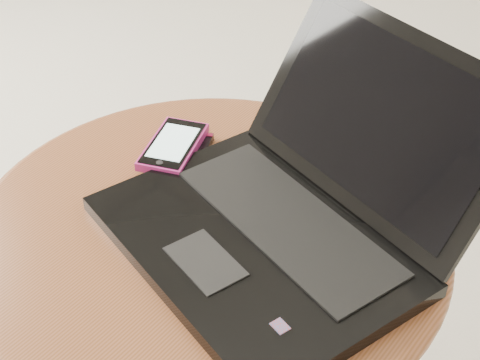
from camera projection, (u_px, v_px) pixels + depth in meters
The scene contains 4 objects.
table at pixel (210, 280), 0.96m from camera, with size 0.60×0.60×0.48m.
laptop at pixel (290, 207), 0.86m from camera, with size 0.46×0.47×0.21m.
phone_black at pixel (180, 159), 1.00m from camera, with size 0.11×0.14×0.01m.
phone_pink at pixel (173, 146), 1.00m from camera, with size 0.10×0.13×0.01m.
Camera 1 is at (0.52, -0.46, 1.07)m, focal length 54.52 mm.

